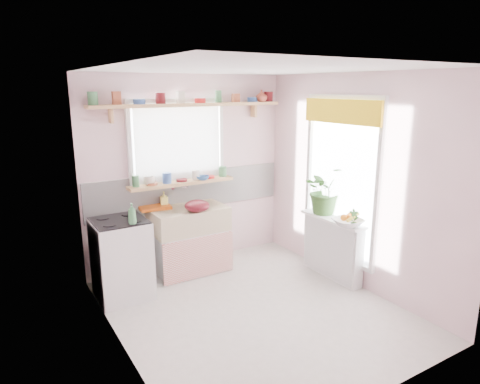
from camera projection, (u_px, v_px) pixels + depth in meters
room at (261, 167)px, 5.32m from camera, size 3.20×3.20×3.20m
sink_unit at (190, 239)px, 5.49m from camera, size 0.95×0.65×1.11m
cooker at (122, 258)px, 4.80m from camera, size 0.58×0.58×0.93m
radiator_ledge at (333, 247)px, 5.33m from camera, size 0.22×0.95×0.78m
windowsill at (182, 183)px, 5.48m from camera, size 1.40×0.22×0.04m
pine_shelf at (191, 105)px, 5.31m from camera, size 2.52×0.24×0.04m
shelf_crockery at (189, 99)px, 5.28m from camera, size 2.47×0.11×0.12m
sill_crockery at (180, 177)px, 5.45m from camera, size 1.35×0.11×0.12m
dish_tray at (154, 207)px, 5.37m from camera, size 0.41×0.32×0.04m
colander at (197, 206)px, 5.23m from camera, size 0.38×0.38×0.14m
jade_plant at (325, 190)px, 5.37m from camera, size 0.56×0.49×0.61m
fruit_bowl at (348, 222)px, 4.92m from camera, size 0.37×0.37×0.08m
herb_pot at (354, 219)px, 4.84m from camera, size 0.14×0.12×0.22m
soap_bottle_sink at (164, 199)px, 5.42m from camera, size 0.11×0.11×0.20m
sill_cup at (149, 181)px, 5.25m from camera, size 0.18×0.18×0.11m
sill_bowl at (203, 178)px, 5.56m from camera, size 0.22×0.22×0.05m
shelf_vase at (262, 96)px, 5.76m from camera, size 0.19×0.19×0.16m
cooker_bottle at (132, 214)px, 4.53m from camera, size 0.09×0.09×0.23m
fruit at (348, 217)px, 4.92m from camera, size 0.20×0.14×0.10m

